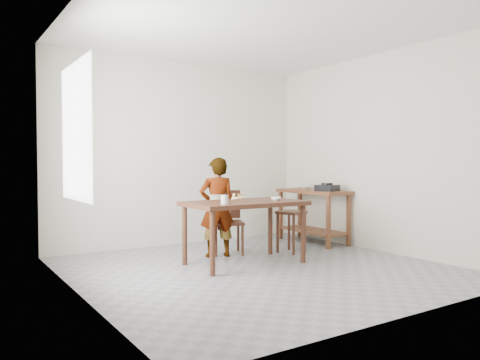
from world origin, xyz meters
TOP-DOWN VIEW (x-y plane):
  - floor at (0.00, 0.00)m, footprint 4.00×4.00m
  - ceiling at (0.00, 0.00)m, footprint 4.00×4.00m
  - wall_back at (0.00, 2.02)m, footprint 4.00×0.04m
  - wall_front at (0.00, -2.02)m, footprint 4.00×0.04m
  - wall_left at (-2.02, 0.00)m, footprint 0.04×4.00m
  - wall_right at (2.02, 0.00)m, footprint 0.04×4.00m
  - window_pane at (-1.97, 0.20)m, footprint 0.02×1.10m
  - dining_table at (0.00, 0.30)m, footprint 1.40×0.80m
  - prep_counter at (1.72, 1.00)m, footprint 0.50×1.20m
  - child at (-0.05, 0.86)m, footprint 0.53×0.42m
  - dining_chair at (0.16, 0.95)m, footprint 0.53×0.53m
  - stool at (0.93, 0.55)m, footprint 0.39×0.39m
  - glass_tumbler at (-0.40, 0.10)m, footprint 0.11×0.11m
  - small_bowl at (0.40, 0.20)m, footprint 0.13×0.13m
  - banana at (0.02, 0.48)m, footprint 0.18×0.15m
  - serving_bowl at (1.73, 1.20)m, footprint 0.28×0.28m
  - gas_burner at (1.67, 0.65)m, footprint 0.33×0.33m

SIDE VIEW (x-z plane):
  - floor at x=0.00m, z-range -0.04..0.00m
  - stool at x=0.93m, z-range 0.00..0.56m
  - dining_table at x=0.00m, z-range 0.00..0.75m
  - prep_counter at x=1.72m, z-range 0.00..0.80m
  - dining_chair at x=0.16m, z-range 0.00..0.83m
  - child at x=-0.05m, z-range 0.00..1.28m
  - small_bowl at x=0.40m, z-range 0.75..0.79m
  - banana at x=0.02m, z-range 0.75..0.81m
  - glass_tumbler at x=-0.40m, z-range 0.75..0.85m
  - serving_bowl at x=1.73m, z-range 0.80..0.85m
  - gas_burner at x=1.67m, z-range 0.80..0.89m
  - wall_back at x=0.00m, z-range 0.00..2.70m
  - wall_front at x=0.00m, z-range 0.00..2.70m
  - wall_left at x=-2.02m, z-range 0.00..2.70m
  - wall_right at x=2.02m, z-range 0.00..2.70m
  - window_pane at x=-1.97m, z-range 0.85..2.15m
  - ceiling at x=0.00m, z-range 2.70..2.74m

